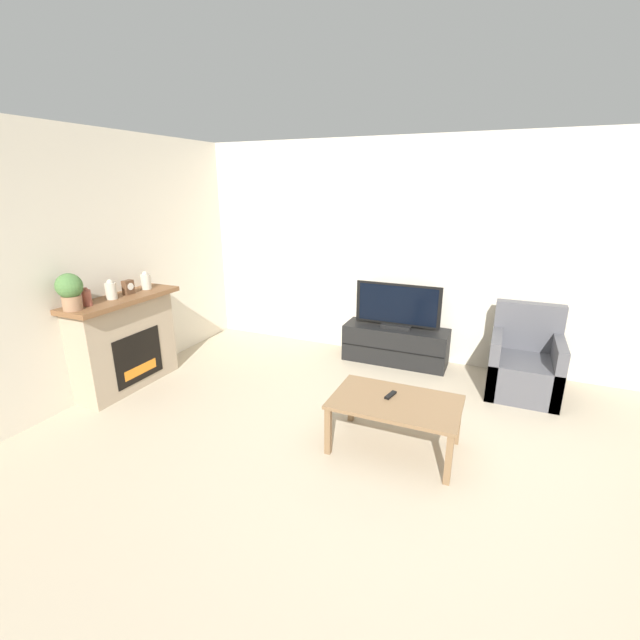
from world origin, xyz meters
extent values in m
plane|color=tan|center=(0.00, 0.00, 0.00)|extent=(24.00, 24.00, 0.00)
cube|color=beige|center=(0.00, 2.50, 1.35)|extent=(12.00, 0.06, 2.70)
cube|color=beige|center=(-3.45, 0.00, 1.35)|extent=(0.06, 12.00, 2.70)
cube|color=tan|center=(-3.25, 0.38, 0.49)|extent=(0.34, 1.15, 0.98)
cube|color=black|center=(-3.07, 0.38, 0.37)|extent=(0.01, 0.63, 0.54)
cube|color=orange|center=(-3.07, 0.38, 0.22)|extent=(0.01, 0.44, 0.11)
cube|color=brown|center=(-3.22, 0.38, 1.00)|extent=(0.46, 1.27, 0.05)
cylinder|color=#994C3D|center=(-3.23, 0.00, 1.11)|extent=(0.08, 0.08, 0.16)
sphere|color=#994C3D|center=(-3.23, 0.00, 1.19)|extent=(0.05, 0.05, 0.05)
cylinder|color=beige|center=(-3.23, 0.28, 1.11)|extent=(0.11, 0.11, 0.17)
sphere|color=beige|center=(-3.23, 0.28, 1.20)|extent=(0.06, 0.06, 0.06)
cylinder|color=beige|center=(-3.23, 0.76, 1.11)|extent=(0.11, 0.11, 0.16)
sphere|color=beige|center=(-3.23, 0.76, 1.20)|extent=(0.06, 0.06, 0.06)
cube|color=brown|center=(-3.23, 0.51, 1.10)|extent=(0.07, 0.11, 0.15)
cylinder|color=white|center=(-3.19, 0.51, 1.11)|extent=(0.00, 0.08, 0.08)
cylinder|color=#936B4C|center=(-3.23, -0.16, 1.10)|extent=(0.17, 0.17, 0.14)
sphere|color=#477038|center=(-3.23, -0.16, 1.26)|extent=(0.24, 0.24, 0.24)
cube|color=black|center=(-0.70, 2.22, 0.23)|extent=(1.28, 0.43, 0.46)
cube|color=black|center=(-0.70, 2.00, 0.23)|extent=(1.26, 0.01, 0.01)
cube|color=black|center=(-0.70, 2.22, 0.48)|extent=(0.37, 0.18, 0.04)
cube|color=black|center=(-0.70, 2.22, 0.76)|extent=(1.05, 0.03, 0.51)
cube|color=black|center=(-0.70, 2.20, 0.76)|extent=(0.96, 0.01, 0.46)
cube|color=#4C4C51|center=(0.76, 1.93, 0.20)|extent=(0.70, 0.76, 0.40)
cube|color=#4C4C51|center=(0.76, 2.24, 0.66)|extent=(0.70, 0.14, 0.53)
cube|color=#4C4C51|center=(0.46, 1.93, 0.32)|extent=(0.10, 0.76, 0.64)
cube|color=#4C4C51|center=(1.06, 1.93, 0.32)|extent=(0.10, 0.76, 0.64)
cube|color=brown|center=(-0.25, 0.37, 0.44)|extent=(1.05, 0.66, 0.03)
cube|color=brown|center=(-0.73, 0.09, 0.21)|extent=(0.05, 0.05, 0.42)
cube|color=brown|center=(0.23, 0.09, 0.21)|extent=(0.05, 0.05, 0.42)
cube|color=brown|center=(-0.73, 0.66, 0.21)|extent=(0.05, 0.05, 0.42)
cube|color=brown|center=(0.23, 0.66, 0.21)|extent=(0.05, 0.05, 0.42)
cube|color=black|center=(-0.31, 0.43, 0.46)|extent=(0.07, 0.16, 0.02)
camera|label=1|loc=(0.43, -2.77, 2.15)|focal=24.00mm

